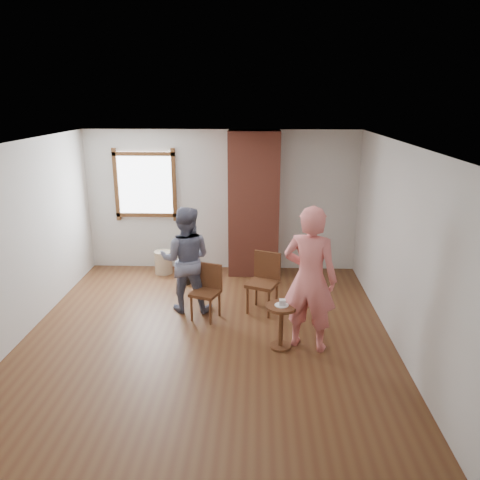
# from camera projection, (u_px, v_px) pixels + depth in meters

# --- Properties ---
(ground) EXTENTS (5.50, 5.50, 0.00)m
(ground) POSITION_uv_depth(u_px,v_px,m) (207.00, 337.00, 6.40)
(ground) COLOR brown
(ground) RESTS_ON ground
(room_shell) EXTENTS (5.04, 5.52, 2.62)m
(room_shell) POSITION_uv_depth(u_px,v_px,m) (205.00, 198.00, 6.45)
(room_shell) COLOR silver
(room_shell) RESTS_ON ground
(brick_chimney) EXTENTS (0.90, 0.50, 2.60)m
(brick_chimney) POSITION_uv_depth(u_px,v_px,m) (254.00, 204.00, 8.38)
(brick_chimney) COLOR #AB513C
(brick_chimney) RESTS_ON ground
(stoneware_crock) EXTENTS (0.43, 0.43, 0.42)m
(stoneware_crock) POSITION_uv_depth(u_px,v_px,m) (164.00, 262.00, 8.67)
(stoneware_crock) COLOR #C8B091
(stoneware_crock) RESTS_ON ground
(dark_pot) EXTENTS (0.20, 0.20, 0.16)m
(dark_pot) POSITION_uv_depth(u_px,v_px,m) (186.00, 280.00, 8.19)
(dark_pot) COLOR black
(dark_pot) RESTS_ON ground
(dining_chair_left) EXTENTS (0.49, 0.49, 0.81)m
(dining_chair_left) POSITION_uv_depth(u_px,v_px,m) (207.00, 288.00, 6.87)
(dining_chair_left) COLOR brown
(dining_chair_left) RESTS_ON ground
(dining_chair_right) EXTENTS (0.55, 0.55, 0.90)m
(dining_chair_right) POSITION_uv_depth(u_px,v_px,m) (264.00, 279.00, 7.09)
(dining_chair_right) COLOR brown
(dining_chair_right) RESTS_ON ground
(side_table) EXTENTS (0.40, 0.40, 0.60)m
(side_table) POSITION_uv_depth(u_px,v_px,m) (281.00, 319.00, 6.02)
(side_table) COLOR brown
(side_table) RESTS_ON ground
(cake_plate) EXTENTS (0.18, 0.18, 0.01)m
(cake_plate) POSITION_uv_depth(u_px,v_px,m) (282.00, 305.00, 5.96)
(cake_plate) COLOR white
(cake_plate) RESTS_ON side_table
(cake_slice) EXTENTS (0.08, 0.07, 0.06)m
(cake_slice) POSITION_uv_depth(u_px,v_px,m) (282.00, 303.00, 5.95)
(cake_slice) COLOR white
(cake_slice) RESTS_ON cake_plate
(man) EXTENTS (0.80, 0.63, 1.62)m
(man) POSITION_uv_depth(u_px,v_px,m) (186.00, 259.00, 7.01)
(man) COLOR black
(man) RESTS_ON ground
(person_pink) EXTENTS (0.81, 0.67, 1.90)m
(person_pink) POSITION_uv_depth(u_px,v_px,m) (310.00, 279.00, 5.89)
(person_pink) COLOR #EF7A77
(person_pink) RESTS_ON ground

